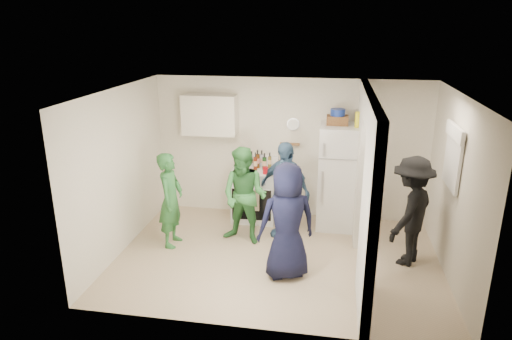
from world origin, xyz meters
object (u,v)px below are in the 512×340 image
at_px(blue_bowl, 338,112).
at_px(person_denim, 284,190).
at_px(fridge, 340,177).
at_px(person_nook, 410,211).
at_px(person_green_left, 171,200).
at_px(person_green_center, 245,196).
at_px(yellow_cup_stack_top, 358,120).
at_px(stove, 255,194).
at_px(wicker_basket, 337,120).
at_px(person_navy, 287,221).

xyz_separation_m(blue_bowl, person_denim, (-0.79, -0.61, -1.18)).
height_order(fridge, person_nook, fridge).
relative_size(fridge, person_green_left, 1.18).
xyz_separation_m(blue_bowl, person_green_center, (-1.38, -0.92, -1.21)).
bearing_deg(yellow_cup_stack_top, person_green_left, -159.48).
relative_size(yellow_cup_stack_top, person_green_center, 0.16).
height_order(yellow_cup_stack_top, person_nook, yellow_cup_stack_top).
distance_m(stove, wicker_basket, 1.96).
distance_m(yellow_cup_stack_top, person_nook, 1.69).
xyz_separation_m(fridge, person_green_left, (-2.60, -1.16, -0.14)).
xyz_separation_m(yellow_cup_stack_top, person_navy, (-0.94, -1.70, -1.09)).
bearing_deg(person_green_left, yellow_cup_stack_top, -68.61).
distance_m(person_green_left, person_navy, 1.99).
relative_size(fridge, person_nook, 1.10).
xyz_separation_m(person_green_left, person_denim, (1.71, 0.60, 0.05)).
xyz_separation_m(fridge, person_navy, (-0.72, -1.80, -0.07)).
relative_size(fridge, person_green_center, 1.14).
bearing_deg(yellow_cup_stack_top, stove, 175.62).
distance_m(blue_bowl, yellow_cup_stack_top, 0.36).
bearing_deg(person_green_left, person_denim, -69.92).
xyz_separation_m(person_denim, person_navy, (0.17, -1.24, 0.02)).
height_order(person_denim, person_navy, person_navy).
height_order(blue_bowl, person_green_center, blue_bowl).
relative_size(blue_bowl, person_green_center, 0.15).
height_order(wicker_basket, person_denim, wicker_basket).
bearing_deg(person_denim, person_nook, 13.49).
xyz_separation_m(wicker_basket, person_navy, (-0.62, -1.85, -1.04)).
bearing_deg(fridge, stove, 178.84).
xyz_separation_m(yellow_cup_stack_top, person_denim, (-1.11, -0.46, -1.10)).
height_order(fridge, person_navy, fridge).
bearing_deg(stove, person_green_center, -90.31).
relative_size(wicker_basket, person_green_center, 0.22).
distance_m(person_denim, person_nook, 1.97).
bearing_deg(fridge, person_nook, -48.60).
height_order(wicker_basket, blue_bowl, blue_bowl).
distance_m(wicker_basket, person_green_center, 1.98).
relative_size(person_navy, person_nook, 1.01).
height_order(person_denim, person_nook, person_nook).
bearing_deg(person_green_center, stove, 103.88).
distance_m(fridge, wicker_basket, 0.97).
relative_size(person_denim, person_navy, 0.98).
distance_m(fridge, blue_bowl, 1.10).
bearing_deg(wicker_basket, fridge, -26.57).
bearing_deg(person_green_left, person_navy, -107.95).
bearing_deg(person_navy, stove, -90.62).
relative_size(blue_bowl, person_nook, 0.15).
height_order(wicker_basket, person_green_center, wicker_basket).
xyz_separation_m(stove, person_green_left, (-1.12, -1.19, 0.29)).
bearing_deg(person_green_left, person_nook, -88.67).
distance_m(wicker_basket, yellow_cup_stack_top, 0.36).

